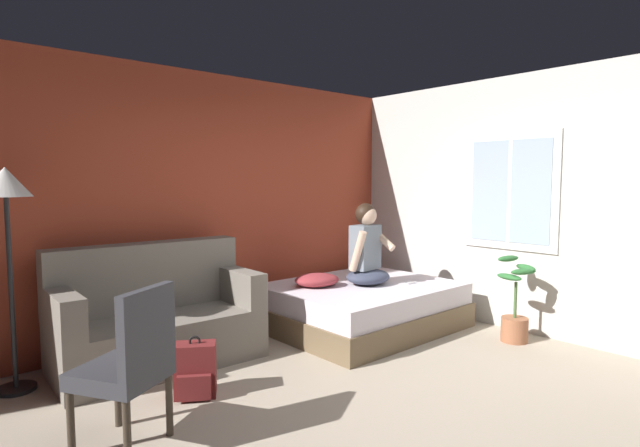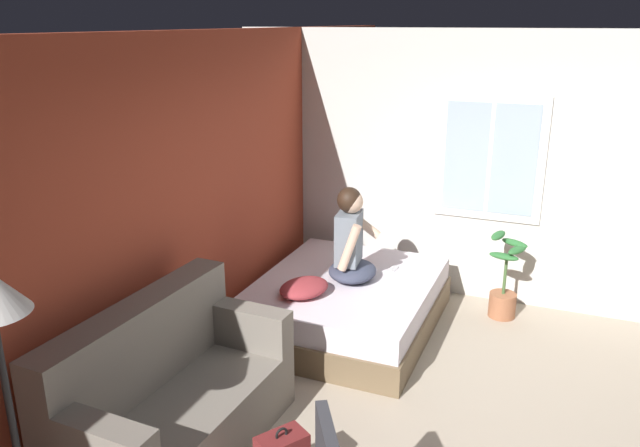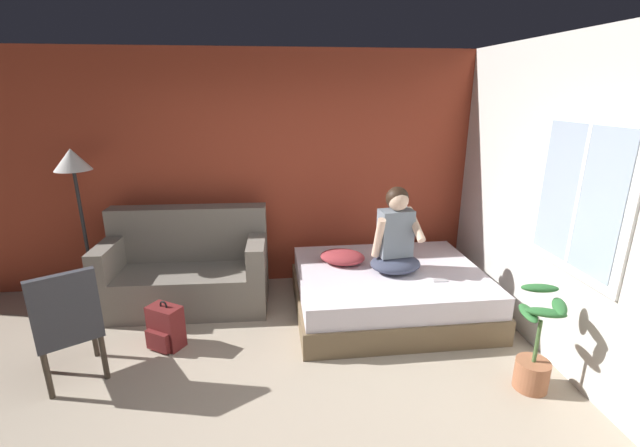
# 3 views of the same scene
# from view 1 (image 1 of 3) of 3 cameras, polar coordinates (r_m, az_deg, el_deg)

# --- Properties ---
(ground_plane) EXTENTS (40.00, 40.00, 0.00)m
(ground_plane) POSITION_cam_1_polar(r_m,az_deg,el_deg) (3.71, 6.35, -20.63)
(ground_plane) COLOR tan
(wall_back_accent) EXTENTS (10.08, 0.16, 2.70)m
(wall_back_accent) POSITION_cam_1_polar(r_m,az_deg,el_deg) (5.35, -13.63, 2.14)
(wall_back_accent) COLOR #993823
(wall_back_accent) RESTS_ON ground
(wall_side_with_window) EXTENTS (0.19, 6.22, 2.70)m
(wall_side_with_window) POSITION_cam_1_polar(r_m,az_deg,el_deg) (5.58, 24.89, 1.95)
(wall_side_with_window) COLOR silver
(wall_side_with_window) RESTS_ON ground
(bed) EXTENTS (1.94, 1.58, 0.48)m
(bed) POSITION_cam_1_polar(r_m,az_deg,el_deg) (5.52, 4.83, -9.37)
(bed) COLOR brown
(bed) RESTS_ON ground
(couch) EXTENTS (1.73, 0.89, 1.04)m
(couch) POSITION_cam_1_polar(r_m,az_deg,el_deg) (4.66, -18.19, -10.30)
(couch) COLOR slate
(couch) RESTS_ON ground
(side_chair) EXTENTS (0.63, 0.63, 0.98)m
(side_chair) POSITION_cam_1_polar(r_m,az_deg,el_deg) (3.26, -20.88, -14.52)
(side_chair) COLOR #382D23
(side_chair) RESTS_ON ground
(person_seated) EXTENTS (0.57, 0.51, 0.88)m
(person_seated) POSITION_cam_1_polar(r_m,az_deg,el_deg) (5.42, 5.36, -3.18)
(person_seated) COLOR #383D51
(person_seated) RESTS_ON bed
(backpack) EXTENTS (0.35, 0.34, 0.46)m
(backpack) POSITION_cam_1_polar(r_m,az_deg,el_deg) (3.95, -14.07, -16.05)
(backpack) COLOR maroon
(backpack) RESTS_ON ground
(throw_pillow) EXTENTS (0.58, 0.51, 0.14)m
(throw_pillow) POSITION_cam_1_polar(r_m,az_deg,el_deg) (5.30, -0.37, -6.47)
(throw_pillow) COLOR #993338
(throw_pillow) RESTS_ON bed
(cell_phone) EXTENTS (0.15, 0.08, 0.01)m
(cell_phone) POSITION_cam_1_polar(r_m,az_deg,el_deg) (5.56, 10.31, -6.70)
(cell_phone) COLOR #B7B7BC
(cell_phone) RESTS_ON bed
(floor_lamp) EXTENTS (0.36, 0.36, 1.70)m
(floor_lamp) POSITION_cam_1_polar(r_m,az_deg,el_deg) (4.35, -32.21, 1.94)
(floor_lamp) COLOR black
(floor_lamp) RESTS_ON ground
(potted_plant) EXTENTS (0.39, 0.37, 0.85)m
(potted_plant) POSITION_cam_1_polar(r_m,az_deg,el_deg) (5.38, 21.39, -9.36)
(potted_plant) COLOR #995B3D
(potted_plant) RESTS_ON ground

